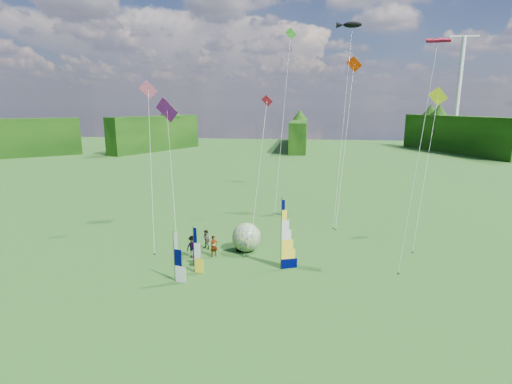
# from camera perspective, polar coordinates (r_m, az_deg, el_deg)

# --- Properties ---
(ground) EXTENTS (220.00, 220.00, 0.00)m
(ground) POSITION_cam_1_polar(r_m,az_deg,el_deg) (25.73, 1.08, -14.07)
(ground) COLOR #2A631C
(ground) RESTS_ON ground
(treeline_ring) EXTENTS (210.00, 210.00, 8.00)m
(treeline_ring) POSITION_cam_1_polar(r_m,az_deg,el_deg) (24.21, 1.12, -5.57)
(treeline_ring) COLOR #295811
(treeline_ring) RESTS_ON ground
(turbine_right) EXTENTS (8.00, 1.20, 30.00)m
(turbine_right) POSITION_cam_1_polar(r_m,az_deg,el_deg) (131.95, 26.94, 12.70)
(turbine_right) COLOR silver
(turbine_right) RESTS_ON ground
(feather_banner_main) EXTENTS (1.32, 0.55, 5.07)m
(feather_banner_main) POSITION_cam_1_polar(r_m,az_deg,el_deg) (28.07, 3.64, -6.17)
(feather_banner_main) COLOR #00033D
(feather_banner_main) RESTS_ON ground
(side_banner_left) EXTENTS (0.92, 0.25, 3.27)m
(side_banner_left) POSITION_cam_1_polar(r_m,az_deg,el_deg) (28.10, -8.86, -8.23)
(side_banner_left) COLOR yellow
(side_banner_left) RESTS_ON ground
(side_banner_far) EXTENTS (1.00, 0.32, 3.41)m
(side_banner_far) POSITION_cam_1_polar(r_m,az_deg,el_deg) (26.93, -11.60, -9.11)
(side_banner_far) COLOR white
(side_banner_far) RESTS_ON ground
(bol_inflatable) EXTENTS (2.37, 2.37, 2.31)m
(bol_inflatable) POSITION_cam_1_polar(r_m,az_deg,el_deg) (31.85, -1.38, -6.48)
(bol_inflatable) COLOR #002490
(bol_inflatable) RESTS_ON ground
(spectator_a) EXTENTS (0.72, 0.66, 1.66)m
(spectator_a) POSITION_cam_1_polar(r_m,az_deg,el_deg) (31.02, -6.01, -7.71)
(spectator_a) COLOR #66594C
(spectator_a) RESTS_ON ground
(spectator_b) EXTENTS (0.86, 0.72, 1.59)m
(spectator_b) POSITION_cam_1_polar(r_m,az_deg,el_deg) (32.63, -7.11, -6.77)
(spectator_b) COLOR #66594C
(spectator_b) RESTS_ON ground
(spectator_c) EXTENTS (1.04, 1.14, 1.75)m
(spectator_c) POSITION_cam_1_polar(r_m,az_deg,el_deg) (31.02, -9.03, -7.72)
(spectator_c) COLOR #66594C
(spectator_c) RESTS_ON ground
(spectator_d) EXTENTS (1.10, 0.86, 1.75)m
(spectator_d) POSITION_cam_1_polar(r_m,az_deg,el_deg) (31.76, -2.47, -7.07)
(spectator_d) COLOR #66594C
(spectator_d) RESTS_ON ground
(camp_chair) EXTENTS (0.66, 0.66, 0.98)m
(camp_chair) POSITION_cam_1_polar(r_m,az_deg,el_deg) (29.73, -8.52, -9.40)
(camp_chair) COLOR #0E0D49
(camp_chair) RESTS_ON ground
(kite_whale) EXTENTS (8.74, 15.04, 21.44)m
(kite_whale) POSITION_cam_1_polar(r_m,az_deg,el_deg) (42.52, 12.48, 11.15)
(kite_whale) COLOR black
(kite_whale) RESTS_ON ground
(kite_rainbow_delta) EXTENTS (10.44, 13.93, 13.05)m
(kite_rainbow_delta) POSITION_cam_1_polar(r_m,az_deg,el_deg) (38.21, -12.07, 4.73)
(kite_rainbow_delta) COLOR #DD0005
(kite_rainbow_delta) RESTS_ON ground
(kite_parafoil) EXTENTS (8.97, 10.88, 17.75)m
(kite_parafoil) POSITION_cam_1_polar(r_m,az_deg,el_deg) (30.91, 22.38, 6.68)
(kite_parafoil) COLOR red
(kite_parafoil) RESTS_ON ground
(small_kite_red) EXTENTS (3.54, 8.73, 12.82)m
(small_kite_red) POSITION_cam_1_polar(r_m,az_deg,el_deg) (39.55, 0.61, 5.10)
(small_kite_red) COLOR red
(small_kite_red) RESTS_ON ground
(small_kite_orange) EXTENTS (5.85, 13.01, 17.09)m
(small_kite_orange) POSITION_cam_1_polar(r_m,az_deg,el_deg) (41.38, 12.73, 8.09)
(small_kite_orange) COLOR #EF3400
(small_kite_orange) RESTS_ON ground
(small_kite_yellow) EXTENTS (6.30, 10.72, 13.60)m
(small_kite_yellow) POSITION_cam_1_polar(r_m,az_deg,el_deg) (36.63, 23.22, 4.10)
(small_kite_yellow) COLOR yellow
(small_kite_yellow) RESTS_ON ground
(small_kite_pink) EXTENTS (8.20, 11.48, 14.14)m
(small_kite_pink) POSITION_cam_1_polar(r_m,az_deg,el_deg) (34.72, -14.83, 4.74)
(small_kite_pink) COLOR #D44D71
(small_kite_pink) RESTS_ON ground
(small_kite_green) EXTENTS (7.23, 14.24, 21.02)m
(small_kite_green) POSITION_cam_1_polar(r_m,az_deg,el_deg) (46.02, 3.93, 11.23)
(small_kite_green) COLOR green
(small_kite_green) RESTS_ON ground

